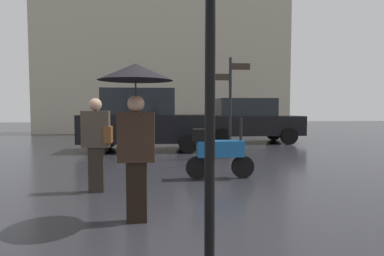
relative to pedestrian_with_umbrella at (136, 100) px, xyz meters
name	(u,v)px	position (x,y,z in m)	size (l,w,h in m)	color
pedestrian_with_umbrella	(136,100)	(0.00, 0.00, 0.00)	(0.92, 0.92, 1.98)	black
pedestrian_with_bag	(97,139)	(-0.77, 1.53, -0.62)	(0.49, 0.24, 1.59)	#2A241E
parked_scooter	(218,151)	(1.45, 2.34, -0.97)	(1.39, 0.32, 1.23)	black
parked_car_left	(248,120)	(3.88, 8.90, -0.60)	(4.09, 1.90, 1.81)	black
parked_car_right	(144,120)	(-0.27, 6.82, -0.51)	(4.19, 1.86, 2.05)	black
street_signpost	(230,97)	(2.27, 4.96, 0.20)	(1.08, 0.08, 2.84)	black
building_block	(164,23)	(0.54, 15.08, 4.80)	(14.39, 2.16, 12.64)	#B2A893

